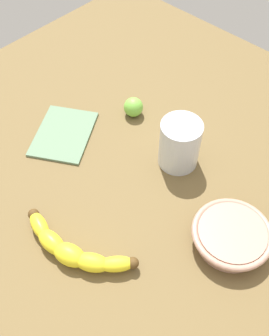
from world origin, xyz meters
TOP-DOWN VIEW (x-y plane):
  - wooden_tabletop at (0.00, 0.00)cm, footprint 120.00×120.00cm
  - banana at (16.55, 1.21)cm, footprint 10.37×22.60cm
  - smoothie_glass at (-13.08, 0.87)cm, footprint 8.43×8.43cm
  - ceramic_bowl at (-4.67, 20.03)cm, footprint 14.56×14.56cm
  - lime_fruit at (-16.89, -15.67)cm, footprint 4.52×4.52cm
  - folded_napkin at (-1.34, -22.61)cm, footprint 19.62×18.27cm

SIDE VIEW (x-z plane):
  - wooden_tabletop at x=0.00cm, z-range 0.00..3.00cm
  - folded_napkin at x=-1.34cm, z-range 3.00..3.60cm
  - banana at x=16.55cm, z-range 3.00..6.86cm
  - lime_fruit at x=-16.89cm, z-range 3.00..7.52cm
  - ceramic_bowl at x=-4.67cm, z-range 3.41..7.29cm
  - smoothie_glass at x=-13.08cm, z-range 2.90..13.66cm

